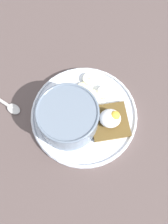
# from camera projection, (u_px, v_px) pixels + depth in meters

# --- Properties ---
(ground_plane) EXTENTS (1.20, 1.20, 0.02)m
(ground_plane) POSITION_uv_depth(u_px,v_px,m) (84.00, 118.00, 0.76)
(ground_plane) COLOR #544442
(ground_plane) RESTS_ON ground
(plate) EXTENTS (0.25, 0.25, 0.02)m
(plate) POSITION_uv_depth(u_px,v_px,m) (84.00, 115.00, 0.74)
(plate) COLOR white
(plate) RESTS_ON ground_plane
(oatmeal_bowl) EXTENTS (0.14, 0.14, 0.07)m
(oatmeal_bowl) POSITION_uv_depth(u_px,v_px,m) (68.00, 117.00, 0.70)
(oatmeal_bowl) COLOR slate
(oatmeal_bowl) RESTS_ON plate
(toast_slice) EXTENTS (0.10, 0.10, 0.01)m
(toast_slice) POSITION_uv_depth(u_px,v_px,m) (109.00, 121.00, 0.72)
(toast_slice) COLOR brown
(toast_slice) RESTS_ON plate
(poached_egg) EXTENTS (0.05, 0.04, 0.04)m
(poached_egg) POSITION_uv_depth(u_px,v_px,m) (111.00, 118.00, 0.70)
(poached_egg) COLOR white
(poached_egg) RESTS_ON toast_slice
(banana_slice_front) EXTENTS (0.04, 0.04, 0.02)m
(banana_slice_front) POSITION_uv_depth(u_px,v_px,m) (104.00, 93.00, 0.75)
(banana_slice_front) COLOR #F0EBC8
(banana_slice_front) RESTS_ON plate
(banana_slice_left) EXTENTS (0.05, 0.05, 0.01)m
(banana_slice_left) POSITION_uv_depth(u_px,v_px,m) (84.00, 89.00, 0.76)
(banana_slice_left) COLOR beige
(banana_slice_left) RESTS_ON plate
(banana_slice_back) EXTENTS (0.04, 0.04, 0.01)m
(banana_slice_back) POSITION_uv_depth(u_px,v_px,m) (93.00, 97.00, 0.75)
(banana_slice_back) COLOR beige
(banana_slice_back) RESTS_ON plate
(banana_slice_right) EXTENTS (0.03, 0.03, 0.01)m
(banana_slice_right) POSITION_uv_depth(u_px,v_px,m) (89.00, 79.00, 0.76)
(banana_slice_right) COLOR beige
(banana_slice_right) RESTS_ON plate
(spoon) EXTENTS (0.12, 0.08, 0.01)m
(spoon) POSITION_uv_depth(u_px,v_px,m) (4.00, 103.00, 0.75)
(spoon) COLOR silver
(spoon) RESTS_ON ground_plane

